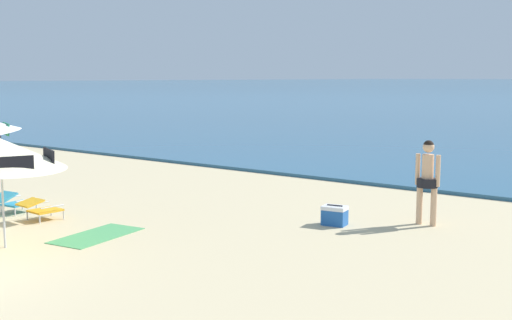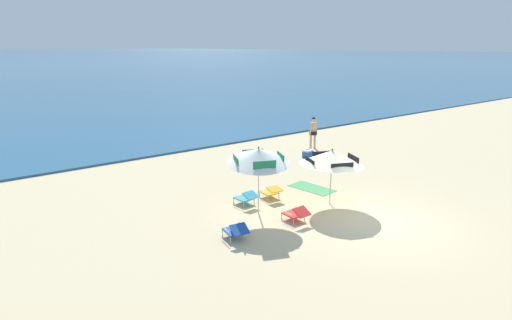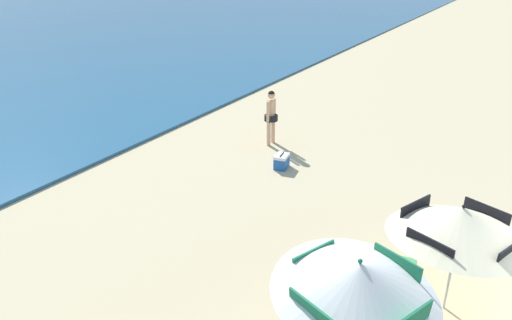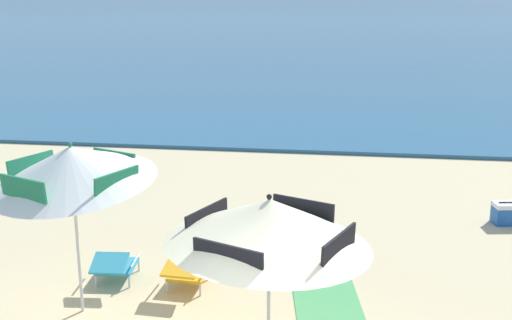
{
  "view_description": "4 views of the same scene",
  "coord_description": "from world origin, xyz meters",
  "px_view_note": "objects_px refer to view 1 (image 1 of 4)",
  "views": [
    {
      "loc": [
        10.28,
        -4.02,
        3.04
      ],
      "look_at": [
        1.84,
        6.98,
        1.22
      ],
      "focal_mm": 44.68,
      "sensor_mm": 36.0,
      "label": 1
    },
    {
      "loc": [
        -10.53,
        -7.5,
        5.49
      ],
      "look_at": [
        -0.08,
        6.44,
        0.65
      ],
      "focal_mm": 28.95,
      "sensor_mm": 36.0,
      "label": 2
    },
    {
      "loc": [
        -7.24,
        1.63,
        5.59
      ],
      "look_at": [
        1.75,
        6.85,
        1.06
      ],
      "focal_mm": 32.98,
      "sensor_mm": 36.0,
      "label": 3
    },
    {
      "loc": [
        0.73,
        -4.29,
        4.08
      ],
      "look_at": [
        -0.88,
        6.82,
        1.13
      ],
      "focal_mm": 43.91,
      "sensor_mm": 36.0,
      "label": 4
    }
  ],
  "objects_px": {
    "cooler_box": "(335,215)",
    "person_standing_near_shore": "(427,176)",
    "beach_towel": "(97,235)",
    "lounge_chair_spare_folded": "(13,201)",
    "beach_umbrella_striped_second": "(0,153)",
    "lounge_chair_facing_sea": "(40,208)"
  },
  "relations": [
    {
      "from": "cooler_box",
      "to": "person_standing_near_shore",
      "type": "bearing_deg",
      "value": 37.87
    },
    {
      "from": "person_standing_near_shore",
      "to": "cooler_box",
      "type": "height_order",
      "value": "person_standing_near_shore"
    },
    {
      "from": "person_standing_near_shore",
      "to": "beach_towel",
      "type": "xyz_separation_m",
      "value": [
        -4.66,
        -4.72,
        -1.01
      ]
    },
    {
      "from": "lounge_chair_facing_sea",
      "to": "lounge_chair_spare_folded",
      "type": "bearing_deg",
      "value": 177.07
    },
    {
      "from": "beach_umbrella_striped_second",
      "to": "beach_towel",
      "type": "height_order",
      "value": "beach_umbrella_striped_second"
    },
    {
      "from": "lounge_chair_spare_folded",
      "to": "beach_umbrella_striped_second",
      "type": "bearing_deg",
      "value": -34.63
    },
    {
      "from": "beach_umbrella_striped_second",
      "to": "beach_towel",
      "type": "relative_size",
      "value": 1.57
    },
    {
      "from": "cooler_box",
      "to": "beach_towel",
      "type": "distance_m",
      "value": 4.77
    },
    {
      "from": "lounge_chair_spare_folded",
      "to": "cooler_box",
      "type": "relative_size",
      "value": 1.68
    },
    {
      "from": "beach_umbrella_striped_second",
      "to": "cooler_box",
      "type": "distance_m",
      "value": 6.54
    },
    {
      "from": "beach_umbrella_striped_second",
      "to": "lounge_chair_facing_sea",
      "type": "relative_size",
      "value": 3.21
    },
    {
      "from": "cooler_box",
      "to": "beach_towel",
      "type": "bearing_deg",
      "value": -131.67
    },
    {
      "from": "lounge_chair_spare_folded",
      "to": "beach_towel",
      "type": "bearing_deg",
      "value": -3.03
    },
    {
      "from": "person_standing_near_shore",
      "to": "beach_towel",
      "type": "height_order",
      "value": "person_standing_near_shore"
    },
    {
      "from": "beach_umbrella_striped_second",
      "to": "lounge_chair_facing_sea",
      "type": "height_order",
      "value": "beach_umbrella_striped_second"
    },
    {
      "from": "cooler_box",
      "to": "lounge_chair_spare_folded",
      "type": "bearing_deg",
      "value": -151.54
    },
    {
      "from": "person_standing_near_shore",
      "to": "cooler_box",
      "type": "relative_size",
      "value": 3.22
    },
    {
      "from": "lounge_chair_facing_sea",
      "to": "cooler_box",
      "type": "relative_size",
      "value": 1.61
    },
    {
      "from": "cooler_box",
      "to": "beach_towel",
      "type": "height_order",
      "value": "cooler_box"
    },
    {
      "from": "lounge_chair_facing_sea",
      "to": "cooler_box",
      "type": "distance_m",
      "value": 6.22
    },
    {
      "from": "lounge_chair_facing_sea",
      "to": "beach_towel",
      "type": "xyz_separation_m",
      "value": [
        2.01,
        -0.11,
        -0.27
      ]
    },
    {
      "from": "lounge_chair_facing_sea",
      "to": "cooler_box",
      "type": "height_order",
      "value": "lounge_chair_facing_sea"
    }
  ]
}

